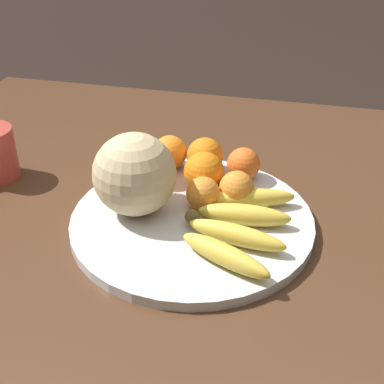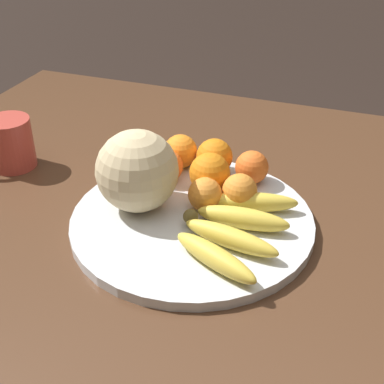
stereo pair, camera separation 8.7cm
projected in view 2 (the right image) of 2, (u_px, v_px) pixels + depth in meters
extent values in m
cube|color=#4C301E|center=(172.00, 230.00, 0.93)|extent=(1.28, 1.16, 0.04)
cube|color=#4C301E|center=(70.00, 206.00, 1.69)|extent=(0.07, 0.07, 0.73)
cylinder|color=silver|center=(192.00, 221.00, 0.91)|extent=(0.41, 0.41, 0.02)
torus|color=#47382D|center=(192.00, 220.00, 0.90)|extent=(0.41, 0.41, 0.01)
sphere|color=beige|center=(137.00, 172.00, 0.89)|extent=(0.14, 0.14, 0.14)
sphere|color=brown|center=(191.00, 217.00, 0.87)|extent=(0.03, 0.03, 0.03)
ellipsoid|color=gold|center=(215.00, 257.00, 0.78)|extent=(0.16, 0.10, 0.03)
ellipsoid|color=gold|center=(231.00, 238.00, 0.82)|extent=(0.16, 0.06, 0.03)
ellipsoid|color=gold|center=(242.00, 219.00, 0.86)|extent=(0.15, 0.04, 0.04)
ellipsoid|color=gold|center=(250.00, 202.00, 0.91)|extent=(0.17, 0.08, 0.03)
sphere|color=orange|center=(167.00, 166.00, 0.99)|extent=(0.06, 0.06, 0.06)
sphere|color=orange|center=(210.00, 173.00, 0.95)|extent=(0.07, 0.07, 0.07)
sphere|color=orange|center=(205.00, 194.00, 0.91)|extent=(0.06, 0.06, 0.06)
sphere|color=orange|center=(214.00, 157.00, 1.01)|extent=(0.07, 0.07, 0.07)
sphere|color=orange|center=(240.00, 191.00, 0.91)|extent=(0.06, 0.06, 0.06)
sphere|color=orange|center=(252.00, 167.00, 0.98)|extent=(0.06, 0.06, 0.06)
sphere|color=orange|center=(181.00, 151.00, 1.03)|extent=(0.07, 0.07, 0.07)
cylinder|color=#B74238|center=(11.00, 143.00, 1.06)|extent=(0.09, 0.09, 0.10)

